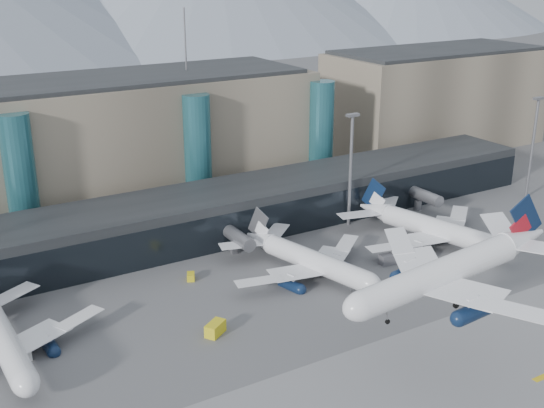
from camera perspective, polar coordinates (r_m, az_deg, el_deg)
The scene contains 16 objects.
ground at distance 105.96m, azimuth 9.01°, elevation -12.98°, with size 900.00×900.00×0.00m, color #515154.
concourse at distance 147.57m, azimuth -5.20°, elevation -0.90°, with size 170.00×27.00×10.00m.
terminal_main at distance 166.10m, azimuth -18.06°, elevation 4.35°, with size 130.00×30.00×31.00m.
terminal_east at distance 223.86m, azimuth 13.53°, elevation 8.59°, with size 70.00×30.00×31.00m.
teal_towers at distance 154.00m, azimuth -12.99°, elevation 3.10°, with size 116.40×19.40×46.00m.
lightmast_mid at distance 151.59m, azimuth 6.60°, elevation 3.38°, with size 3.00×1.20×25.60m.
lightmast_right at distance 180.51m, azimuth 21.00°, elevation 4.86°, with size 3.00×1.20×25.60m.
hero_jet at distance 97.42m, azimuth 15.28°, elevation -4.61°, with size 35.06×35.63×11.50m.
jet_parked_mid at distance 130.64m, azimuth 2.57°, elevation -3.99°, with size 34.15×35.27×11.33m.
jet_parked_right at distance 148.62m, azimuth 12.57°, elevation -1.29°, with size 36.99×38.33×12.31m.
veh_a at distance 111.29m, azimuth -20.36°, elevation -11.83°, with size 3.17×1.78×1.78m, color silver.
veh_b at distance 129.79m, azimuth -6.81°, elevation -6.05°, with size 2.26×1.39×1.30m, color gold.
veh_c at distance 137.11m, azimuth 9.74°, elevation -4.58°, with size 3.63×1.92×2.02m, color #4C4C51.
veh_d at distance 156.56m, azimuth 11.66°, elevation -1.66°, with size 2.58×1.38×1.47m, color silver.
veh_g at distance 130.55m, azimuth 2.65°, elevation -5.77°, with size 2.17×1.27×1.27m, color silver.
veh_h at distance 111.60m, azimuth -4.77°, elevation -10.34°, with size 3.74×1.97×2.07m, color gold.
Camera 1 is at (-58.84, -67.23, 56.98)m, focal length 45.00 mm.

